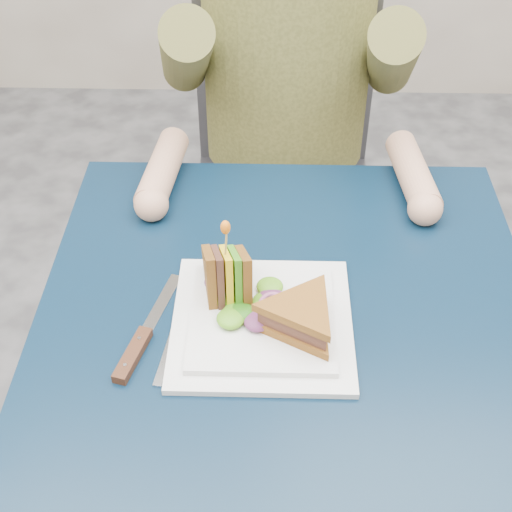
{
  "coord_description": "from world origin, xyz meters",
  "views": [
    {
      "loc": [
        -0.03,
        -0.75,
        1.49
      ],
      "look_at": [
        -0.05,
        0.01,
        0.82
      ],
      "focal_mm": 50.0,
      "sensor_mm": 36.0,
      "label": 1
    }
  ],
  "objects_px": {
    "chair": "(283,154)",
    "sandwich_upright": "(227,276)",
    "fork": "(173,339)",
    "plate": "(262,321)",
    "knife": "(138,345)",
    "table": "(287,342)",
    "sandwich_flat": "(301,317)",
    "diner": "(289,24)"
  },
  "relations": [
    {
      "from": "table",
      "to": "sandwich_upright",
      "type": "xyz_separation_m",
      "value": [
        -0.09,
        0.01,
        0.13
      ]
    },
    {
      "from": "table",
      "to": "knife",
      "type": "bearing_deg",
      "value": -157.8
    },
    {
      "from": "sandwich_upright",
      "to": "table",
      "type": "bearing_deg",
      "value": -3.95
    },
    {
      "from": "diner",
      "to": "fork",
      "type": "bearing_deg",
      "value": -104.11
    },
    {
      "from": "knife",
      "to": "sandwich_flat",
      "type": "bearing_deg",
      "value": 5.68
    },
    {
      "from": "sandwich_upright",
      "to": "chair",
      "type": "bearing_deg",
      "value": 82.54
    },
    {
      "from": "chair",
      "to": "table",
      "type": "bearing_deg",
      "value": -90.0
    },
    {
      "from": "chair",
      "to": "fork",
      "type": "relative_size",
      "value": 5.19
    },
    {
      "from": "chair",
      "to": "diner",
      "type": "xyz_separation_m",
      "value": [
        -0.0,
        -0.11,
        0.37
      ]
    },
    {
      "from": "chair",
      "to": "plate",
      "type": "height_order",
      "value": "chair"
    },
    {
      "from": "table",
      "to": "chair",
      "type": "relative_size",
      "value": 0.81
    },
    {
      "from": "plate",
      "to": "knife",
      "type": "distance_m",
      "value": 0.18
    },
    {
      "from": "diner",
      "to": "knife",
      "type": "height_order",
      "value": "diner"
    },
    {
      "from": "sandwich_flat",
      "to": "sandwich_upright",
      "type": "height_order",
      "value": "sandwich_upright"
    },
    {
      "from": "sandwich_flat",
      "to": "knife",
      "type": "xyz_separation_m",
      "value": [
        -0.23,
        -0.02,
        -0.04
      ]
    },
    {
      "from": "table",
      "to": "diner",
      "type": "bearing_deg",
      "value": 90.0
    },
    {
      "from": "sandwich_flat",
      "to": "knife",
      "type": "bearing_deg",
      "value": -174.32
    },
    {
      "from": "chair",
      "to": "plate",
      "type": "xyz_separation_m",
      "value": [
        -0.04,
        -0.74,
        0.2
      ]
    },
    {
      "from": "table",
      "to": "chair",
      "type": "height_order",
      "value": "chair"
    },
    {
      "from": "sandwich_flat",
      "to": "chair",
      "type": "bearing_deg",
      "value": 91.22
    },
    {
      "from": "table",
      "to": "plate",
      "type": "height_order",
      "value": "plate"
    },
    {
      "from": "diner",
      "to": "sandwich_flat",
      "type": "distance_m",
      "value": 0.66
    },
    {
      "from": "table",
      "to": "sandwich_flat",
      "type": "height_order",
      "value": "sandwich_flat"
    },
    {
      "from": "sandwich_flat",
      "to": "sandwich_upright",
      "type": "distance_m",
      "value": 0.13
    },
    {
      "from": "chair",
      "to": "sandwich_upright",
      "type": "bearing_deg",
      "value": -97.46
    },
    {
      "from": "chair",
      "to": "sandwich_flat",
      "type": "relative_size",
      "value": 4.95
    },
    {
      "from": "sandwich_upright",
      "to": "knife",
      "type": "bearing_deg",
      "value": -142.61
    },
    {
      "from": "chair",
      "to": "diner",
      "type": "distance_m",
      "value": 0.39
    },
    {
      "from": "chair",
      "to": "fork",
      "type": "height_order",
      "value": "chair"
    },
    {
      "from": "sandwich_flat",
      "to": "fork",
      "type": "distance_m",
      "value": 0.19
    },
    {
      "from": "fork",
      "to": "plate",
      "type": "bearing_deg",
      "value": 14.33
    },
    {
      "from": "table",
      "to": "fork",
      "type": "xyz_separation_m",
      "value": [
        -0.17,
        -0.07,
        0.08
      ]
    },
    {
      "from": "table",
      "to": "sandwich_flat",
      "type": "xyz_separation_m",
      "value": [
        0.02,
        -0.06,
        0.12
      ]
    },
    {
      "from": "table",
      "to": "chair",
      "type": "distance_m",
      "value": 0.71
    },
    {
      "from": "table",
      "to": "sandwich_upright",
      "type": "height_order",
      "value": "sandwich_upright"
    },
    {
      "from": "chair",
      "to": "sandwich_upright",
      "type": "relative_size",
      "value": 6.47
    },
    {
      "from": "diner",
      "to": "fork",
      "type": "distance_m",
      "value": 0.7
    },
    {
      "from": "plate",
      "to": "sandwich_upright",
      "type": "height_order",
      "value": "sandwich_upright"
    },
    {
      "from": "table",
      "to": "chair",
      "type": "bearing_deg",
      "value": 90.0
    },
    {
      "from": "sandwich_flat",
      "to": "diner",
      "type": "bearing_deg",
      "value": 91.43
    },
    {
      "from": "sandwich_flat",
      "to": "knife",
      "type": "distance_m",
      "value": 0.23
    },
    {
      "from": "knife",
      "to": "table",
      "type": "bearing_deg",
      "value": 22.2
    }
  ]
}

